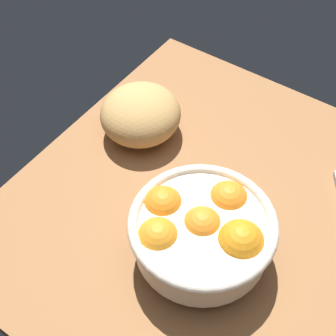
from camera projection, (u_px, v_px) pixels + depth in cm
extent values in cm
cube|color=#926139|center=(215.00, 215.00, 86.13)|extent=(70.50, 67.26, 3.00)
cylinder|color=beige|center=(200.00, 249.00, 78.91)|extent=(8.80, 8.80, 2.26)
cylinder|color=beige|center=(202.00, 235.00, 75.68)|extent=(20.67, 20.67, 6.12)
torus|color=beige|center=(203.00, 224.00, 73.31)|extent=(22.27, 22.27, 1.60)
sphere|color=orange|center=(202.00, 227.00, 74.88)|extent=(6.36, 6.36, 6.36)
sphere|color=orange|center=(158.00, 239.00, 73.46)|extent=(6.65, 6.65, 6.65)
sphere|color=orange|center=(240.00, 244.00, 72.79)|extent=(7.39, 7.39, 7.39)
sphere|color=orange|center=(163.00, 207.00, 77.18)|extent=(6.63, 6.63, 6.63)
sphere|color=orange|center=(228.00, 201.00, 77.84)|extent=(6.57, 6.57, 6.57)
ellipsoid|color=tan|center=(141.00, 114.00, 93.21)|extent=(15.87, 15.60, 9.17)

